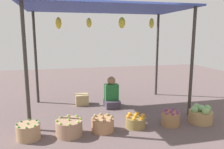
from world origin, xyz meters
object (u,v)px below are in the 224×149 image
basket_limes (69,128)px  wooden_crate_near_vendor (82,99)px  basket_oranges (136,122)px  basket_purple_onions (171,118)px  vendor_person (112,95)px  basket_cabbages (201,115)px  basket_potatoes (103,124)px  basket_green_chilies (28,131)px

basket_limes → wooden_crate_near_vendor: size_ratio=1.48×
basket_oranges → wooden_crate_near_vendor: 1.92m
basket_limes → basket_purple_onions: (2.03, -0.01, -0.00)m
vendor_person → basket_purple_onions: (0.90, -1.43, -0.16)m
wooden_crate_near_vendor → basket_purple_onions: bearing=-47.5°
basket_cabbages → wooden_crate_near_vendor: (-2.30, 1.79, -0.03)m
basket_limes → wooden_crate_near_vendor: 1.81m
basket_purple_onions → wooden_crate_near_vendor: (-1.62, 1.77, -0.00)m
basket_potatoes → basket_purple_onions: (1.40, -0.05, 0.01)m
basket_limes → basket_purple_onions: size_ratio=1.33×
basket_oranges → wooden_crate_near_vendor: size_ratio=1.24×
basket_cabbages → wooden_crate_near_vendor: bearing=142.1°
basket_green_chilies → basket_oranges: bearing=1.3°
basket_limes → basket_oranges: (1.30, 0.07, -0.03)m
vendor_person → basket_limes: (-1.13, -1.43, -0.15)m
vendor_person → basket_green_chilies: vendor_person is taller
basket_oranges → wooden_crate_near_vendor: wooden_crate_near_vendor is taller
basket_green_chilies → basket_oranges: 2.01m
basket_potatoes → wooden_crate_near_vendor: bearing=97.3°
basket_oranges → basket_cabbages: 1.41m
basket_potatoes → basket_limes: bearing=-176.4°
basket_potatoes → basket_green_chilies: bearing=-179.3°
basket_limes → basket_cabbages: 2.71m
basket_green_chilies → basket_cabbages: (3.41, -0.05, 0.03)m
wooden_crate_near_vendor → basket_cabbages: bearing=-37.9°
basket_oranges → basket_purple_onions: (0.73, -0.07, 0.03)m
basket_purple_onions → basket_limes: bearing=179.8°
basket_limes → basket_cabbages: basket_cabbages is taller
vendor_person → wooden_crate_near_vendor: 0.81m
basket_green_chilies → basket_limes: (0.71, -0.02, 0.01)m
vendor_person → basket_potatoes: bearing=-109.9°
wooden_crate_near_vendor → basket_green_chilies: bearing=-122.7°
basket_potatoes → basket_purple_onions: bearing=-1.9°
basket_green_chilies → basket_oranges: size_ratio=1.02×
basket_purple_onions → basket_cabbages: basket_cabbages is taller
basket_green_chilies → basket_potatoes: 1.34m
vendor_person → basket_oranges: (0.17, -1.36, -0.18)m
basket_green_chilies → wooden_crate_near_vendor: (1.12, 1.74, -0.00)m
basket_green_chilies → wooden_crate_near_vendor: bearing=57.3°
vendor_person → basket_purple_onions: vendor_person is taller
basket_green_chilies → basket_limes: size_ratio=0.85×
basket_green_chilies → basket_potatoes: (1.34, 0.02, -0.01)m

